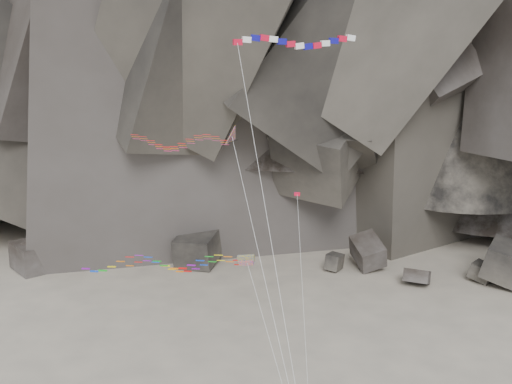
# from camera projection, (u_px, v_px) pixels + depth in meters

# --- Properties ---
(boulder_field) EXTENTS (77.93, 15.43, 6.89)m
(boulder_field) POSITION_uv_depth(u_px,v_px,m) (326.00, 263.00, 87.87)
(boulder_field) COLOR #47423F
(boulder_field) RESTS_ON ground
(delta_kite) EXTENTS (17.51, 17.35, 23.09)m
(delta_kite) POSITION_uv_depth(u_px,v_px,m) (176.00, 141.00, 55.97)
(delta_kite) COLOR red
(delta_kite) RESTS_ON ground
(banner_kite) EXTENTS (9.94, 18.16, 30.42)m
(banner_kite) POSITION_uv_depth(u_px,v_px,m) (295.00, 44.00, 52.20)
(banner_kite) COLOR red
(banner_kite) RESTS_ON ground
(parafoil_kite) EXTENTS (21.46, 14.90, 11.99)m
(parafoil_kite) POSITION_uv_depth(u_px,v_px,m) (158.00, 263.00, 56.22)
(parafoil_kite) COLOR gold
(parafoil_kite) RESTS_ON ground
(pennant_kite) EXTENTS (2.28, 14.91, 17.47)m
(pennant_kite) POSITION_uv_depth(u_px,v_px,m) (301.00, 261.00, 51.15)
(pennant_kite) COLOR red
(pennant_kite) RESTS_ON ground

